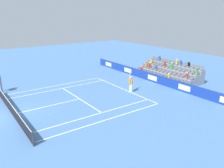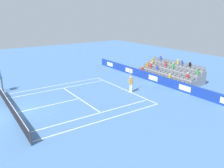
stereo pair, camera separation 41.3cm
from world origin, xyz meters
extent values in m
plane|color=#4C7AB2|center=(0.00, 0.00, 0.00)|extent=(80.00, 80.00, 0.00)
cube|color=white|center=(0.00, -11.89, 0.00)|extent=(10.97, 0.10, 0.01)
cube|color=white|center=(0.00, -6.40, 0.00)|extent=(8.23, 0.10, 0.01)
cube|color=white|center=(0.00, -3.20, 0.00)|extent=(0.10, 6.40, 0.01)
cube|color=white|center=(4.12, -5.95, 0.00)|extent=(0.10, 11.89, 0.01)
cube|color=white|center=(-4.12, -5.95, 0.00)|extent=(0.10, 11.89, 0.01)
cube|color=white|center=(5.49, -5.95, 0.00)|extent=(0.10, 11.89, 0.01)
cube|color=white|center=(-5.49, -5.95, 0.00)|extent=(0.10, 11.89, 0.01)
cube|color=white|center=(0.00, -11.79, 0.00)|extent=(0.10, 0.20, 0.01)
cube|color=#193899|center=(0.00, -16.70, 0.52)|extent=(24.13, 0.20, 1.04)
cube|color=white|center=(-4.83, -16.59, 0.52)|extent=(1.54, 0.01, 0.58)
cube|color=white|center=(0.00, -16.59, 0.52)|extent=(1.54, 0.01, 0.58)
cube|color=white|center=(4.83, -16.59, 0.52)|extent=(1.54, 0.01, 0.58)
cube|color=white|center=(9.65, -16.59, 0.52)|extent=(1.54, 0.01, 0.58)
cylinder|color=#33383D|center=(-5.94, 0.00, 0.54)|extent=(0.10, 0.10, 1.07)
cube|color=black|center=(0.00, 0.00, 0.46)|extent=(11.77, 0.02, 0.92)
cube|color=white|center=(0.00, 0.00, 0.94)|extent=(11.77, 0.04, 0.04)
cylinder|color=white|center=(-1.51, -11.91, 0.45)|extent=(0.16, 0.16, 0.90)
cylinder|color=white|center=(-1.27, -11.94, 0.45)|extent=(0.16, 0.16, 0.90)
cube|color=white|center=(-1.51, -11.91, 0.04)|extent=(0.15, 0.27, 0.08)
cube|color=white|center=(-1.27, -11.94, 0.04)|extent=(0.15, 0.27, 0.08)
cube|color=orange|center=(-1.39, -11.93, 1.20)|extent=(0.26, 0.38, 0.60)
sphere|color=#D3A884|center=(-1.39, -11.93, 1.66)|extent=(0.24, 0.24, 0.24)
cylinder|color=#D3A884|center=(-1.17, -11.95, 1.81)|extent=(0.09, 0.09, 0.62)
cylinder|color=#D3A884|center=(-1.60, -11.85, 1.22)|extent=(0.09, 0.09, 0.56)
cylinder|color=black|center=(-1.17, -11.95, 2.26)|extent=(0.04, 0.04, 0.28)
torus|color=red|center=(-1.17, -11.95, 2.54)|extent=(0.06, 0.31, 0.31)
sphere|color=#D1E533|center=(-1.17, -11.95, 2.82)|extent=(0.07, 0.07, 0.07)
cylinder|color=#474C54|center=(6.39, -0.45, 0.85)|extent=(0.07, 0.07, 1.71)
cylinder|color=#474C54|center=(6.99, -0.45, 0.85)|extent=(0.07, 0.07, 1.71)
cube|color=#474C54|center=(6.69, -0.47, 1.93)|extent=(0.56, 0.05, 0.04)
cube|color=gray|center=(0.00, -17.77, 0.21)|extent=(8.68, 0.95, 0.42)
cube|color=slate|center=(-4.03, -17.77, 0.52)|extent=(0.48, 0.44, 0.20)
cube|color=slate|center=(-4.03, -17.97, 0.77)|extent=(0.48, 0.04, 0.30)
cube|color=slate|center=(-3.41, -17.77, 0.52)|extent=(0.48, 0.44, 0.20)
cube|color=slate|center=(-3.41, -17.97, 0.77)|extent=(0.48, 0.04, 0.30)
cube|color=slate|center=(-2.79, -17.77, 0.52)|extent=(0.48, 0.44, 0.20)
cube|color=slate|center=(-2.79, -17.97, 0.77)|extent=(0.48, 0.04, 0.30)
cube|color=slate|center=(-2.17, -17.77, 0.52)|extent=(0.48, 0.44, 0.20)
cube|color=slate|center=(-2.17, -17.97, 0.77)|extent=(0.48, 0.04, 0.30)
cube|color=slate|center=(-1.55, -17.77, 0.52)|extent=(0.48, 0.44, 0.20)
cube|color=slate|center=(-1.55, -17.97, 0.77)|extent=(0.48, 0.04, 0.30)
cube|color=slate|center=(-0.93, -17.77, 0.52)|extent=(0.48, 0.44, 0.20)
cube|color=slate|center=(-0.93, -17.97, 0.77)|extent=(0.48, 0.04, 0.30)
cube|color=slate|center=(-0.31, -17.77, 0.52)|extent=(0.48, 0.44, 0.20)
cube|color=slate|center=(-0.31, -17.97, 0.77)|extent=(0.48, 0.04, 0.30)
cube|color=slate|center=(0.31, -17.77, 0.52)|extent=(0.48, 0.44, 0.20)
cube|color=slate|center=(0.31, -17.97, 0.77)|extent=(0.48, 0.04, 0.30)
cube|color=slate|center=(0.93, -17.77, 0.52)|extent=(0.48, 0.44, 0.20)
cube|color=slate|center=(0.93, -17.97, 0.77)|extent=(0.48, 0.04, 0.30)
cube|color=slate|center=(1.55, -17.77, 0.52)|extent=(0.48, 0.44, 0.20)
cube|color=slate|center=(1.55, -17.97, 0.77)|extent=(0.48, 0.04, 0.30)
cube|color=slate|center=(2.17, -17.77, 0.52)|extent=(0.48, 0.44, 0.20)
cube|color=slate|center=(2.17, -17.97, 0.77)|extent=(0.48, 0.04, 0.30)
cube|color=slate|center=(2.79, -17.77, 0.52)|extent=(0.48, 0.44, 0.20)
cube|color=slate|center=(2.79, -17.97, 0.77)|extent=(0.48, 0.04, 0.30)
cube|color=slate|center=(3.41, -17.77, 0.52)|extent=(0.48, 0.44, 0.20)
cube|color=slate|center=(3.41, -17.97, 0.77)|extent=(0.48, 0.04, 0.30)
cube|color=slate|center=(4.03, -17.77, 0.52)|extent=(0.48, 0.44, 0.20)
cube|color=slate|center=(4.03, -17.97, 0.77)|extent=(0.48, 0.04, 0.30)
cube|color=gray|center=(0.00, -18.72, 0.42)|extent=(8.68, 0.95, 0.84)
cube|color=slate|center=(-4.03, -18.72, 0.94)|extent=(0.48, 0.44, 0.20)
cube|color=slate|center=(-4.03, -18.92, 1.19)|extent=(0.48, 0.04, 0.30)
cube|color=slate|center=(-3.41, -18.72, 0.94)|extent=(0.48, 0.44, 0.20)
cube|color=slate|center=(-3.41, -18.92, 1.19)|extent=(0.48, 0.04, 0.30)
cube|color=slate|center=(-2.79, -18.72, 0.94)|extent=(0.48, 0.44, 0.20)
cube|color=slate|center=(-2.79, -18.92, 1.19)|extent=(0.48, 0.04, 0.30)
cube|color=slate|center=(-2.17, -18.72, 0.94)|extent=(0.48, 0.44, 0.20)
cube|color=slate|center=(-2.17, -18.92, 1.19)|extent=(0.48, 0.04, 0.30)
cube|color=slate|center=(-1.55, -18.72, 0.94)|extent=(0.48, 0.44, 0.20)
cube|color=slate|center=(-1.55, -18.92, 1.19)|extent=(0.48, 0.04, 0.30)
cube|color=slate|center=(-0.93, -18.72, 0.94)|extent=(0.48, 0.44, 0.20)
cube|color=slate|center=(-0.93, -18.92, 1.19)|extent=(0.48, 0.04, 0.30)
cube|color=slate|center=(-0.31, -18.72, 0.94)|extent=(0.48, 0.44, 0.20)
cube|color=slate|center=(-0.31, -18.92, 1.19)|extent=(0.48, 0.04, 0.30)
cube|color=slate|center=(0.31, -18.72, 0.94)|extent=(0.48, 0.44, 0.20)
cube|color=slate|center=(0.31, -18.92, 1.19)|extent=(0.48, 0.04, 0.30)
cube|color=slate|center=(0.93, -18.72, 0.94)|extent=(0.48, 0.44, 0.20)
cube|color=slate|center=(0.93, -18.92, 1.19)|extent=(0.48, 0.04, 0.30)
cube|color=slate|center=(1.55, -18.72, 0.94)|extent=(0.48, 0.44, 0.20)
cube|color=slate|center=(1.55, -18.92, 1.19)|extent=(0.48, 0.04, 0.30)
cube|color=slate|center=(2.17, -18.72, 0.94)|extent=(0.48, 0.44, 0.20)
cube|color=slate|center=(2.17, -18.92, 1.19)|extent=(0.48, 0.04, 0.30)
cube|color=slate|center=(2.79, -18.72, 0.94)|extent=(0.48, 0.44, 0.20)
cube|color=slate|center=(2.79, -18.92, 1.19)|extent=(0.48, 0.04, 0.30)
cube|color=slate|center=(3.41, -18.72, 0.94)|extent=(0.48, 0.44, 0.20)
cube|color=slate|center=(3.41, -18.92, 1.19)|extent=(0.48, 0.04, 0.30)
cube|color=slate|center=(4.03, -18.72, 0.94)|extent=(0.48, 0.44, 0.20)
cube|color=slate|center=(4.03, -18.92, 1.19)|extent=(0.48, 0.04, 0.30)
cube|color=gray|center=(0.00, -19.67, 0.63)|extent=(8.68, 0.95, 1.26)
cube|color=slate|center=(-4.03, -19.67, 1.36)|extent=(0.48, 0.44, 0.20)
cube|color=slate|center=(-4.03, -19.87, 1.61)|extent=(0.48, 0.04, 0.30)
cube|color=slate|center=(-3.41, -19.67, 1.36)|extent=(0.48, 0.44, 0.20)
cube|color=slate|center=(-3.41, -19.87, 1.61)|extent=(0.48, 0.04, 0.30)
cube|color=slate|center=(-2.79, -19.67, 1.36)|extent=(0.48, 0.44, 0.20)
cube|color=slate|center=(-2.79, -19.87, 1.61)|extent=(0.48, 0.04, 0.30)
cube|color=slate|center=(-2.17, -19.67, 1.36)|extent=(0.48, 0.44, 0.20)
cube|color=slate|center=(-2.17, -19.87, 1.61)|extent=(0.48, 0.04, 0.30)
cube|color=slate|center=(-1.55, -19.67, 1.36)|extent=(0.48, 0.44, 0.20)
cube|color=slate|center=(-1.55, -19.87, 1.61)|extent=(0.48, 0.04, 0.30)
cube|color=slate|center=(-0.93, -19.67, 1.36)|extent=(0.48, 0.44, 0.20)
cube|color=slate|center=(-0.93, -19.87, 1.61)|extent=(0.48, 0.04, 0.30)
cube|color=slate|center=(-0.31, -19.67, 1.36)|extent=(0.48, 0.44, 0.20)
cube|color=slate|center=(-0.31, -19.87, 1.61)|extent=(0.48, 0.04, 0.30)
cube|color=slate|center=(0.31, -19.67, 1.36)|extent=(0.48, 0.44, 0.20)
cube|color=slate|center=(0.31, -19.87, 1.61)|extent=(0.48, 0.04, 0.30)
cube|color=slate|center=(0.93, -19.67, 1.36)|extent=(0.48, 0.44, 0.20)
cube|color=slate|center=(0.93, -19.87, 1.61)|extent=(0.48, 0.04, 0.30)
cube|color=slate|center=(1.55, -19.67, 1.36)|extent=(0.48, 0.44, 0.20)
cube|color=slate|center=(1.55, -19.87, 1.61)|extent=(0.48, 0.04, 0.30)
cube|color=slate|center=(2.17, -19.67, 1.36)|extent=(0.48, 0.44, 0.20)
cube|color=slate|center=(2.17, -19.87, 1.61)|extent=(0.48, 0.04, 0.30)
cube|color=slate|center=(2.79, -19.67, 1.36)|extent=(0.48, 0.44, 0.20)
cube|color=slate|center=(2.79, -19.87, 1.61)|extent=(0.48, 0.04, 0.30)
cube|color=slate|center=(3.41, -19.67, 1.36)|extent=(0.48, 0.44, 0.20)
cube|color=slate|center=(3.41, -19.87, 1.61)|extent=(0.48, 0.04, 0.30)
cube|color=slate|center=(4.03, -19.67, 1.36)|extent=(0.48, 0.44, 0.20)
cube|color=slate|center=(4.03, -19.87, 1.61)|extent=(0.48, 0.04, 0.30)
cube|color=gray|center=(0.00, -20.62, 0.84)|extent=(8.68, 0.95, 1.68)
cube|color=slate|center=(-4.03, -20.62, 1.78)|extent=(0.48, 0.44, 0.20)
cube|color=slate|center=(-4.03, -20.82, 2.03)|extent=(0.48, 0.04, 0.30)
cube|color=slate|center=(-3.41, -20.62, 1.78)|extent=(0.48, 0.44, 0.20)
cube|color=slate|center=(-3.41, -20.82, 2.03)|extent=(0.48, 0.04, 0.30)
cube|color=slate|center=(-2.79, -20.62, 1.78)|extent=(0.48, 0.44, 0.20)
cube|color=slate|center=(-2.79, -20.82, 2.03)|extent=(0.48, 0.04, 0.30)
cube|color=slate|center=(-2.17, -20.62, 1.78)|extent=(0.48, 0.44, 0.20)
cube|color=slate|center=(-2.17, -20.82, 2.03)|extent=(0.48, 0.04, 0.30)
cube|color=slate|center=(-1.55, -20.62, 1.78)|extent=(0.48, 0.44, 0.20)
cube|color=slate|center=(-1.55, -20.82, 2.03)|extent=(0.48, 0.04, 0.30)
cube|color=slate|center=(-0.93, -20.62, 1.78)|extent=(0.48, 0.44, 0.20)
cube|color=slate|center=(-0.93, -20.82, 2.03)|extent=(0.48, 0.04, 0.30)
cube|color=slate|center=(-0.31, -20.62, 1.78)|extent=(0.48, 0.44, 0.20)
cube|color=slate|center=(-0.31, -20.82, 2.03)|extent=(0.48, 0.04, 0.30)
cube|color=slate|center=(0.31, -20.62, 1.78)|extent=(0.48, 0.44, 0.20)
cube|color=slate|center=(0.31, -20.82, 2.03)|extent=(0.48, 0.04, 0.30)
cube|color=slate|center=(0.93, -20.62, 1.78)|extent=(0.48, 0.44, 0.20)
cube|color=slate|center=(0.93, -20.82, 2.03)|extent=(0.48, 0.04, 0.30)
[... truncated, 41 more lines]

